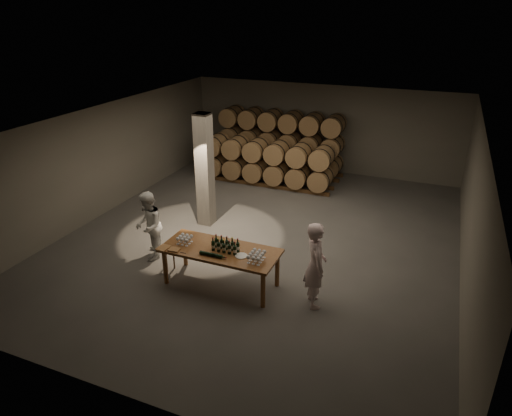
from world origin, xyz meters
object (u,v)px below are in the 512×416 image
at_px(tasting_table, 220,253).
at_px(notebook_near, 174,249).
at_px(plate, 241,256).
at_px(person_man, 315,265).
at_px(person_woman, 149,226).
at_px(stool, 168,251).
at_px(bottle_cluster, 225,246).

relative_size(tasting_table, notebook_near, 10.93).
relative_size(plate, notebook_near, 1.13).
bearing_deg(tasting_table, notebook_near, -155.53).
distance_m(notebook_near, person_man, 3.08).
bearing_deg(plate, person_woman, 169.14).
bearing_deg(stool, person_man, -0.27).
distance_m(bottle_cluster, person_man, 1.99).
distance_m(plate, person_woman, 2.76).
distance_m(plate, notebook_near, 1.49).
bearing_deg(tasting_table, person_woman, 168.85).
bearing_deg(bottle_cluster, person_man, 3.10).
bearing_deg(person_man, notebook_near, 71.72).
bearing_deg(person_woman, person_man, 58.28).
relative_size(stool, person_woman, 0.35).
xyz_separation_m(plate, person_woman, (-2.71, 0.52, -0.04)).
bearing_deg(stool, plate, -5.71).
height_order(plate, notebook_near, notebook_near).
distance_m(tasting_table, plate, 0.57).
xyz_separation_m(tasting_table, bottle_cluster, (0.14, -0.02, 0.22)).
distance_m(plate, person_man, 1.59).
relative_size(bottle_cluster, plate, 2.22).
bearing_deg(notebook_near, tasting_table, 18.44).
height_order(tasting_table, person_man, person_man).
bearing_deg(bottle_cluster, notebook_near, -159.39).
distance_m(notebook_near, person_woman, 1.51).
bearing_deg(tasting_table, plate, -9.73).
xyz_separation_m(stool, person_man, (3.56, -0.02, 0.44)).
xyz_separation_m(person_man, person_woman, (-4.28, 0.34, -0.08)).
distance_m(bottle_cluster, person_woman, 2.35).
height_order(bottle_cluster, plate, bottle_cluster).
bearing_deg(notebook_near, plate, 6.38).
distance_m(bottle_cluster, notebook_near, 1.13).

